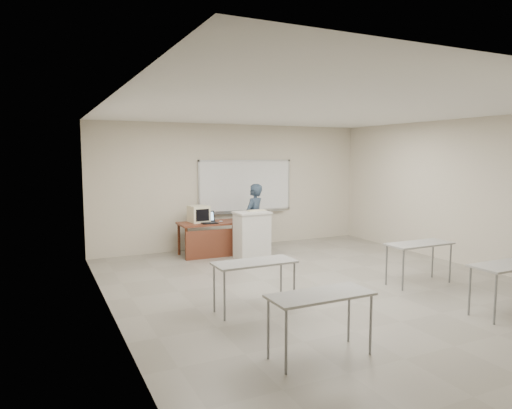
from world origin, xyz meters
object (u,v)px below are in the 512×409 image
whiteboard (246,186)px  mouse (221,221)px  laptop (209,221)px  crt_monitor (198,214)px  presenter (254,219)px  keyboard (256,210)px  podium (252,235)px  instructor_desk (213,232)px

whiteboard → mouse: (-0.97, -0.77, -0.71)m
mouse → laptop: bearing=174.7°
crt_monitor → mouse: 0.53m
whiteboard → presenter: bearing=-103.4°
keyboard → crt_monitor: bearing=141.4°
podium → keyboard: (0.15, 0.08, 0.53)m
presenter → keyboard: bearing=37.6°
crt_monitor → presenter: presenter is taller
instructor_desk → crt_monitor: size_ratio=3.17×
podium → keyboard: bearing=26.7°
podium → laptop: bearing=139.9°
podium → instructor_desk: bearing=135.5°
instructor_desk → laptop: (-0.10, -0.01, 0.26)m
presenter → crt_monitor: bearing=-53.5°
podium → mouse: (-0.47, 0.64, 0.25)m
laptop → mouse: laptop is taller
whiteboard → instructor_desk: whiteboard is taller
keyboard → presenter: size_ratio=0.26×
instructor_desk → keyboard: 1.11m
mouse → presenter: (0.75, -0.18, 0.04)m
whiteboard → keyboard: bearing=-104.7°
instructor_desk → laptop: size_ratio=4.18×
presenter → whiteboard: bearing=-138.0°
podium → crt_monitor: bearing=135.4°
crt_monitor → mouse: crt_monitor is taller
mouse → keyboard: size_ratio=0.21×
laptop → presenter: size_ratio=0.22×
podium → crt_monitor: crt_monitor is taller
whiteboard → keyboard: size_ratio=5.96×
whiteboard → crt_monitor: whiteboard is taller
whiteboard → mouse: 1.43m
laptop → keyboard: size_ratio=0.83×
laptop → keyboard: 1.10m
whiteboard → instructor_desk: (-1.17, -0.78, -0.93)m
instructor_desk → crt_monitor: crt_monitor is taller
mouse → crt_monitor: bearing=144.0°
instructor_desk → crt_monitor: 0.52m
crt_monitor → mouse: (0.45, -0.23, -0.17)m
laptop → keyboard: bearing=-29.3°
instructor_desk → presenter: 1.00m
mouse → presenter: presenter is taller
whiteboard → laptop: (-1.27, -0.79, -0.67)m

